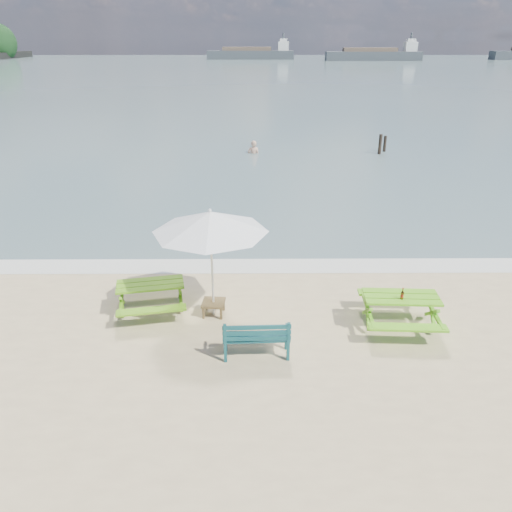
{
  "coord_description": "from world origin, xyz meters",
  "views": [
    {
      "loc": [
        -0.39,
        -7.27,
        5.54
      ],
      "look_at": [
        -0.31,
        3.0,
        1.0
      ],
      "focal_mm": 35.0,
      "sensor_mm": 36.0,
      "label": 1
    }
  ],
  "objects_px": {
    "picnic_table_right": "(400,312)",
    "park_bench": "(256,344)",
    "patio_umbrella": "(210,222)",
    "beer_bottle": "(402,295)",
    "side_table": "(214,308)",
    "picnic_table_left": "(151,298)",
    "swimmer": "(254,157)"
  },
  "relations": [
    {
      "from": "picnic_table_left",
      "to": "picnic_table_right",
      "type": "distance_m",
      "value": 5.27
    },
    {
      "from": "picnic_table_left",
      "to": "park_bench",
      "type": "bearing_deg",
      "value": -36.37
    },
    {
      "from": "picnic_table_left",
      "to": "picnic_table_right",
      "type": "bearing_deg",
      "value": -7.42
    },
    {
      "from": "side_table",
      "to": "swimmer",
      "type": "xyz_separation_m",
      "value": [
        0.91,
        16.28,
        -0.37
      ]
    },
    {
      "from": "picnic_table_left",
      "to": "side_table",
      "type": "distance_m",
      "value": 1.38
    },
    {
      "from": "side_table",
      "to": "beer_bottle",
      "type": "bearing_deg",
      "value": -9.61
    },
    {
      "from": "picnic_table_right",
      "to": "patio_umbrella",
      "type": "relative_size",
      "value": 0.68
    },
    {
      "from": "picnic_table_right",
      "to": "park_bench",
      "type": "xyz_separation_m",
      "value": [
        -2.95,
        -0.99,
        -0.11
      ]
    },
    {
      "from": "picnic_table_right",
      "to": "side_table",
      "type": "relative_size",
      "value": 3.41
    },
    {
      "from": "side_table",
      "to": "patio_umbrella",
      "type": "height_order",
      "value": "patio_umbrella"
    },
    {
      "from": "park_bench",
      "to": "picnic_table_right",
      "type": "bearing_deg",
      "value": 18.58
    },
    {
      "from": "park_bench",
      "to": "side_table",
      "type": "xyz_separation_m",
      "value": [
        -0.91,
        1.52,
        -0.08
      ]
    },
    {
      "from": "picnic_table_left",
      "to": "swimmer",
      "type": "bearing_deg",
      "value": 81.99
    },
    {
      "from": "picnic_table_left",
      "to": "swimmer",
      "type": "height_order",
      "value": "picnic_table_left"
    },
    {
      "from": "picnic_table_right",
      "to": "swimmer",
      "type": "height_order",
      "value": "picnic_table_right"
    },
    {
      "from": "patio_umbrella",
      "to": "picnic_table_left",
      "type": "bearing_deg",
      "value": 173.59
    },
    {
      "from": "side_table",
      "to": "swimmer",
      "type": "bearing_deg",
      "value": 86.8
    },
    {
      "from": "picnic_table_left",
      "to": "picnic_table_right",
      "type": "xyz_separation_m",
      "value": [
        5.22,
        -0.68,
        0.02
      ]
    },
    {
      "from": "park_bench",
      "to": "picnic_table_left",
      "type": "bearing_deg",
      "value": 143.63
    },
    {
      "from": "picnic_table_right",
      "to": "park_bench",
      "type": "distance_m",
      "value": 3.12
    },
    {
      "from": "side_table",
      "to": "beer_bottle",
      "type": "height_order",
      "value": "beer_bottle"
    },
    {
      "from": "picnic_table_right",
      "to": "swimmer",
      "type": "xyz_separation_m",
      "value": [
        -2.96,
        16.81,
        -0.55
      ]
    },
    {
      "from": "picnic_table_left",
      "to": "patio_umbrella",
      "type": "distance_m",
      "value": 2.27
    },
    {
      "from": "picnic_table_right",
      "to": "side_table",
      "type": "height_order",
      "value": "picnic_table_right"
    },
    {
      "from": "picnic_table_right",
      "to": "park_bench",
      "type": "bearing_deg",
      "value": -161.42
    },
    {
      "from": "patio_umbrella",
      "to": "swimmer",
      "type": "bearing_deg",
      "value": 86.8
    },
    {
      "from": "picnic_table_left",
      "to": "swimmer",
      "type": "xyz_separation_m",
      "value": [
        2.27,
        16.13,
        -0.53
      ]
    },
    {
      "from": "park_bench",
      "to": "beer_bottle",
      "type": "bearing_deg",
      "value": 16.63
    },
    {
      "from": "picnic_table_left",
      "to": "swimmer",
      "type": "relative_size",
      "value": 1.05
    },
    {
      "from": "side_table",
      "to": "picnic_table_left",
      "type": "bearing_deg",
      "value": 173.59
    },
    {
      "from": "patio_umbrella",
      "to": "beer_bottle",
      "type": "bearing_deg",
      "value": -9.61
    },
    {
      "from": "side_table",
      "to": "park_bench",
      "type": "bearing_deg",
      "value": -59.0
    }
  ]
}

